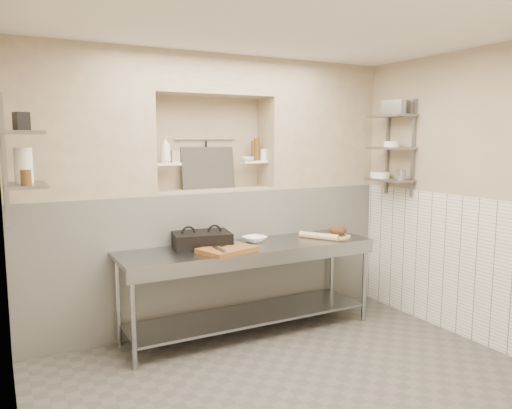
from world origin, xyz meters
TOP-DOWN VIEW (x-y plane):
  - floor at (0.00, 0.00)m, footprint 4.00×3.90m
  - ceiling at (0.00, 0.00)m, footprint 4.00×3.90m
  - wall_right at (2.05, 0.00)m, footprint 0.10×3.90m
  - wall_back at (0.00, 2.00)m, footprint 4.00×0.10m
  - backwall_lower at (0.00, 1.75)m, footprint 4.00×0.40m
  - alcove_sill at (0.00, 1.75)m, footprint 1.30×0.40m
  - backwall_pillar_left at (-1.33, 1.75)m, footprint 1.35×0.40m
  - backwall_pillar_right at (1.33, 1.75)m, footprint 1.35×0.40m
  - backwall_header at (0.00, 1.75)m, footprint 1.30×0.40m
  - wainscot_left at (-1.99, 0.00)m, footprint 0.02×3.90m
  - wainscot_right at (1.99, 0.00)m, footprint 0.02×3.90m
  - alcove_shelf_left at (-0.50, 1.75)m, footprint 0.28×0.16m
  - alcove_shelf_right at (0.50, 1.75)m, footprint 0.28×0.16m
  - utensil_rail at (0.00, 1.92)m, footprint 0.70×0.02m
  - hanging_steel at (0.00, 1.90)m, footprint 0.02×0.02m
  - splash_panel at (0.00, 1.85)m, footprint 0.60×0.08m
  - shelf_rail_left_a at (-1.98, 1.25)m, footprint 0.03×0.03m
  - shelf_rail_left_b at (-1.98, 0.85)m, footprint 0.03×0.03m
  - wall_shelf_left_lower at (-1.84, 1.05)m, footprint 0.30×0.50m
  - wall_shelf_left_upper at (-1.84, 1.05)m, footprint 0.30×0.50m
  - shelf_rail_right_a at (1.98, 1.25)m, footprint 0.03×0.03m
  - shelf_rail_right_b at (1.98, 0.85)m, footprint 0.03×0.03m
  - wall_shelf_right_lower at (1.84, 1.05)m, footprint 0.30×0.50m
  - wall_shelf_right_mid at (1.84, 1.05)m, footprint 0.30×0.50m
  - wall_shelf_right_upper at (1.84, 1.05)m, footprint 0.30×0.50m
  - prep_table at (0.16, 1.18)m, footprint 2.60×0.70m
  - panini_press at (-0.29, 1.34)m, footprint 0.61×0.49m
  - cutting_board at (-0.16, 1.03)m, footprint 0.58×0.48m
  - knife_blade at (-0.10, 1.12)m, footprint 0.23×0.13m
  - tongs at (-0.27, 0.97)m, footprint 0.03×0.27m
  - mixing_bowl at (0.29, 1.33)m, footprint 0.28×0.28m
  - rolling_pin at (0.95, 1.13)m, footprint 0.28×0.41m
  - bread_board at (1.20, 1.13)m, footprint 0.28×0.28m
  - bread_loaf at (1.20, 1.13)m, footprint 0.19×0.19m
  - bottle_soap at (-0.51, 1.72)m, footprint 0.12×0.12m
  - jar_alcove at (-0.40, 1.77)m, footprint 0.08×0.08m
  - bowl_alcove at (0.41, 1.72)m, footprint 0.16×0.16m
  - condiment_a at (0.55, 1.77)m, footprint 0.07×0.07m
  - condiment_b at (0.52, 1.79)m, footprint 0.05×0.05m
  - condiment_c at (0.63, 1.75)m, footprint 0.07×0.07m
  - jug_left at (-1.84, 1.12)m, footprint 0.14×0.14m
  - jar_left at (-1.84, 0.87)m, footprint 0.08×0.08m
  - box_left_upper at (-1.84, 1.02)m, footprint 0.12×0.12m
  - bowl_right at (1.84, 1.21)m, footprint 0.22×0.22m
  - canister_right at (1.84, 0.88)m, footprint 0.11×0.11m
  - bowl_right_mid at (1.84, 1.04)m, footprint 0.17×0.17m
  - basket_right at (1.84, 0.99)m, footprint 0.26×0.29m

SIDE VIEW (x-z plane):
  - floor at x=0.00m, z-range -0.10..0.00m
  - prep_table at x=0.16m, z-range 0.19..1.09m
  - backwall_lower at x=0.00m, z-range 0.00..1.40m
  - wainscot_left at x=-1.99m, z-range 0.00..1.40m
  - wainscot_right at x=1.99m, z-range 0.00..1.40m
  - bread_board at x=1.20m, z-range 0.90..0.92m
  - cutting_board at x=-0.16m, z-range 0.90..0.95m
  - mixing_bowl at x=0.29m, z-range 0.90..0.96m
  - rolling_pin at x=0.95m, z-range 0.90..0.97m
  - knife_blade at x=-0.10m, z-range 0.95..0.95m
  - tongs at x=-0.27m, z-range 0.95..0.97m
  - bread_loaf at x=1.20m, z-range 0.92..1.03m
  - panini_press at x=-0.29m, z-range 0.90..1.05m
  - wall_right at x=2.05m, z-range 0.00..2.80m
  - wall_back at x=0.00m, z-range 0.00..2.80m
  - alcove_sill at x=0.00m, z-range 1.40..1.42m
  - wall_shelf_right_lower at x=1.84m, z-range 1.49..1.51m
  - bowl_right at x=1.84m, z-range 1.51..1.58m
  - canister_right at x=1.84m, z-range 1.51..1.62m
  - wall_shelf_left_lower at x=-1.84m, z-range 1.59..1.61m
  - splash_panel at x=0.00m, z-range 1.42..1.86m
  - jar_left at x=-1.84m, z-range 1.61..1.73m
  - alcove_shelf_left at x=-0.50m, z-range 1.69..1.71m
  - alcove_shelf_right at x=0.50m, z-range 1.69..1.71m
  - bowl_alcove at x=0.41m, z-range 1.71..1.76m
  - jug_left at x=-1.84m, z-range 1.61..1.88m
  - jar_alcove at x=-0.40m, z-range 1.71..1.84m
  - condiment_c at x=0.63m, z-range 1.71..1.84m
  - hanging_steel at x=0.00m, z-range 1.63..1.93m
  - shelf_rail_left_a at x=-1.98m, z-range 1.33..2.27m
  - shelf_rail_left_b at x=-1.98m, z-range 1.33..2.27m
  - condiment_b at x=0.52m, z-range 1.71..1.93m
  - condiment_a at x=0.55m, z-range 1.71..1.96m
  - bottle_soap at x=-0.51m, z-range 1.71..1.98m
  - shelf_rail_right_a at x=1.98m, z-range 1.33..2.38m
  - shelf_rail_right_b at x=1.98m, z-range 1.33..2.38m
  - wall_shelf_right_mid at x=1.84m, z-range 1.84..1.86m
  - bowl_right_mid at x=1.84m, z-range 1.86..1.93m
  - utensil_rail at x=0.00m, z-range 1.94..1.96m
  - wall_shelf_left_upper at x=-1.84m, z-range 1.99..2.01m
  - box_left_upper at x=-1.84m, z-range 2.01..2.15m
  - backwall_pillar_left at x=-1.33m, z-range 1.40..2.80m
  - backwall_pillar_right at x=1.33m, z-range 1.40..2.80m
  - wall_shelf_right_upper at x=1.84m, z-range 2.19..2.21m
  - basket_right at x=1.84m, z-range 2.21..2.36m
  - backwall_header at x=0.00m, z-range 2.40..2.80m
  - ceiling at x=0.00m, z-range 2.80..2.90m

